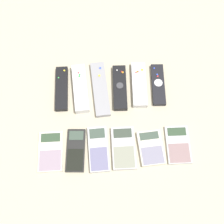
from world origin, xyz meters
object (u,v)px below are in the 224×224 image
calculator_2 (98,149)px  calculator_3 (123,148)px  calculator_5 (178,145)px  remote_0 (62,89)px  remote_3 (120,88)px  remote_1 (80,89)px  remote_4 (139,85)px  calculator_0 (51,151)px  remote_5 (158,85)px  calculator_4 (151,148)px  calculator_1 (76,150)px  remote_2 (100,89)px

calculator_2 → calculator_3: calculator_3 is taller
calculator_2 → calculator_5: calculator_2 is taller
remote_0 → remote_3: bearing=-1.9°
remote_1 → remote_4: 0.22m
remote_4 → calculator_0: bearing=-141.6°
remote_4 → calculator_5: (0.11, -0.24, -0.00)m
remote_5 → remote_0: bearing=-177.7°
remote_4 → calculator_0: remote_4 is taller
calculator_4 → calculator_5: (0.09, 0.01, -0.00)m
remote_1 → remote_3: (0.14, -0.00, -0.00)m
calculator_1 → remote_5: bearing=40.8°
calculator_2 → remote_5: bearing=43.6°
remote_2 → calculator_0: bearing=-132.0°
remote_0 → calculator_2: size_ratio=1.10×
remote_2 → remote_4: bearing=-0.4°
remote_4 → remote_1: bearing=-176.4°
calculator_5 → remote_1: bearing=146.0°
remote_3 → calculator_0: (-0.25, -0.22, -0.00)m
remote_1 → calculator_3: size_ratio=1.29×
remote_1 → calculator_4: size_ratio=1.53×
remote_1 → remote_5: 0.29m
remote_0 → remote_5: bearing=-0.0°
remote_1 → remote_3: size_ratio=1.06×
calculator_3 → calculator_5: calculator_3 is taller
remote_4 → remote_5: size_ratio=1.07×
remote_0 → calculator_4: (0.30, -0.24, -0.00)m
remote_3 → calculator_3: (-0.00, -0.23, -0.00)m
calculator_1 → remote_3: bearing=57.7°
remote_1 → calculator_3: 0.27m
remote_5 → remote_4: bearing=-179.4°
remote_5 → calculator_1: (-0.31, -0.23, -0.00)m
remote_0 → calculator_1: size_ratio=1.15×
calculator_3 → calculator_1: bearing=179.3°
remote_2 → remote_4: size_ratio=1.23×
remote_1 → calculator_4: 0.33m
remote_1 → calculator_5: size_ratio=1.42×
remote_5 → calculator_4: 0.25m
calculator_5 → calculator_2: bearing=-178.8°
remote_0 → calculator_1: bearing=-78.0°
remote_3 → calculator_0: 0.34m
calculator_1 → calculator_5: size_ratio=1.13×
remote_3 → calculator_4: size_ratio=1.43×
remote_3 → calculator_0: bearing=-136.0°
remote_1 → calculator_4: remote_1 is taller
remote_2 → remote_3: 0.07m
calculator_4 → remote_2: bearing=120.6°
remote_0 → calculator_2: bearing=-61.8°
remote_0 → remote_4: size_ratio=0.97×
remote_0 → remote_3: size_ratio=0.98×
remote_2 → calculator_5: bearing=-45.6°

